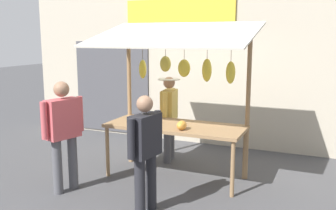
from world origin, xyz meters
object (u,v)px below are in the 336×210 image
market_stall (177,82)px  shopper_in_grey_tee (145,147)px  vendor_with_sunhat (169,112)px  shopper_with_shopping_bag (63,129)px

market_stall → shopper_in_grey_tee: size_ratio=1.62×
vendor_with_sunhat → shopper_with_shopping_bag: (0.85, 1.91, 0.04)m
shopper_with_shopping_bag → shopper_in_grey_tee: shopper_with_shopping_bag is taller
market_stall → vendor_with_sunhat: size_ratio=1.61×
market_stall → vendor_with_sunhat: market_stall is taller
market_stall → shopper_in_grey_tee: 1.51m
market_stall → shopper_in_grey_tee: bearing=95.0°
market_stall → shopper_with_shopping_bag: size_ratio=1.52×
market_stall → vendor_with_sunhat: bearing=-58.1°
shopper_with_shopping_bag → shopper_in_grey_tee: size_ratio=1.06×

